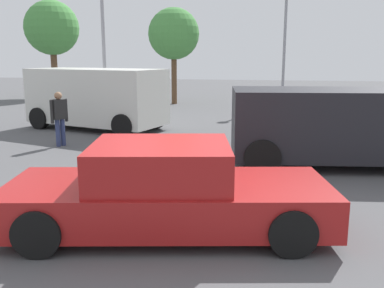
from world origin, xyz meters
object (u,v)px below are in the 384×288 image
Objects in this scene: sedan_foreground at (166,192)px; suv_dark at (333,124)px; van_white at (96,97)px; dog at (143,164)px; light_post_mid at (286,17)px; pedestrian at (59,114)px.

sedan_foreground is 1.01× the size of suv_dark.
van_white is at bearing 108.13° from sedan_foreground.
sedan_foreground is 2.94m from dog.
sedan_foreground is 16.84m from light_post_mid.
van_white is 1.07× the size of suv_dark.
van_white is (-3.33, 5.56, 0.86)m from dog.
van_white is at bearing -129.69° from light_post_mid.
dog is 4.47m from suv_dark.
suv_dark is 0.74× the size of light_post_mid.
light_post_mid reaches higher than pedestrian.
pedestrian is (0.10, -2.93, -0.22)m from van_white.
light_post_mid is at bearing 85.68° from pedestrian.
pedestrian is (-7.32, 0.96, -0.08)m from suv_dark.
dog is 14.57m from light_post_mid.
suv_dark is (2.94, 4.36, 0.39)m from sedan_foreground.
sedan_foreground is 3.16× the size of pedestrian.
suv_dark is 12.41m from light_post_mid.
suv_dark is at bearing -10.58° from van_white.
suv_dark reaches higher than pedestrian.
van_white is at bearing 35.36° from dog.
sedan_foreground is 5.27m from suv_dark.
light_post_mid is (6.55, 10.94, 3.50)m from pedestrian.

